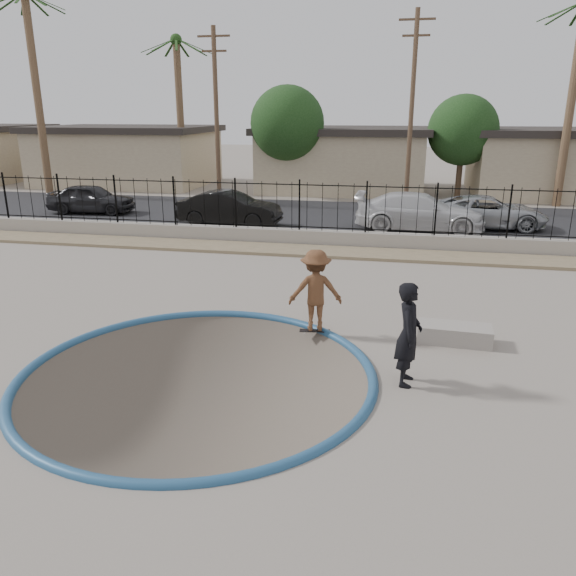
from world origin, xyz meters
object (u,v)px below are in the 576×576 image
at_px(concrete_ledge, 454,334).
at_px(car_d, 487,212).
at_px(skateboard, 315,331).
at_px(car_b, 230,208).
at_px(skater, 315,294).
at_px(car_c, 420,212).
at_px(videographer, 409,334).
at_px(car_a, 91,198).

bearing_deg(concrete_ledge, car_d, 79.78).
height_order(skateboard, concrete_ledge, concrete_ledge).
bearing_deg(car_b, skateboard, -152.55).
bearing_deg(car_b, concrete_ledge, -141.30).
bearing_deg(skater, car_c, -115.01).
bearing_deg(car_d, car_b, 96.65).
height_order(videographer, car_b, videographer).
relative_size(videographer, car_b, 0.44).
bearing_deg(videographer, car_c, 0.88).
height_order(concrete_ledge, car_b, car_b).
bearing_deg(car_c, videographer, 178.94).
xyz_separation_m(car_a, car_d, (18.82, 0.00, -0.02)).
height_order(car_b, car_c, car_c).
xyz_separation_m(concrete_ledge, car_d, (2.40, 13.33, 0.53)).
distance_m(car_a, car_c, 15.95).
height_order(concrete_ledge, car_c, car_c).
relative_size(videographer, concrete_ledge, 1.25).
distance_m(skateboard, car_d, 14.51).
relative_size(skateboard, concrete_ledge, 0.46).
distance_m(skater, concrete_ledge, 3.22).
height_order(skater, car_b, skater).
bearing_deg(car_d, car_c, 109.48).
xyz_separation_m(skater, videographer, (2.07, -2.14, 0.05)).
bearing_deg(car_a, car_c, -97.88).
distance_m(skateboard, car_c, 12.58).
xyz_separation_m(skater, car_b, (-5.63, 11.80, -0.16)).
bearing_deg(car_a, car_b, -105.68).
distance_m(videographer, car_c, 14.43).
relative_size(concrete_ledge, car_b, 0.35).
xyz_separation_m(skater, car_c, (2.62, 12.28, -0.13)).
xyz_separation_m(car_a, car_b, (7.65, -1.60, 0.03)).
bearing_deg(car_c, car_b, 94.49).
relative_size(car_a, car_c, 0.78).
distance_m(car_b, car_d, 11.28).
height_order(videographer, car_d, videographer).
height_order(skater, concrete_ledge, skater).
height_order(videographer, car_a, videographer).
height_order(skateboard, car_c, car_c).
bearing_deg(car_c, car_d, -67.88).
distance_m(concrete_ledge, car_c, 12.24).
distance_m(videographer, concrete_ledge, 2.58).
bearing_deg(car_b, car_d, -79.92).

